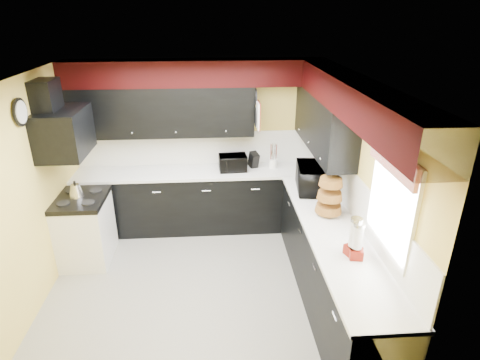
# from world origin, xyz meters

# --- Properties ---
(ground) EXTENTS (3.60, 3.60, 0.00)m
(ground) POSITION_xyz_m (0.00, 0.00, 0.00)
(ground) COLOR gray
(ground) RESTS_ON ground
(wall_back) EXTENTS (3.60, 0.06, 2.50)m
(wall_back) POSITION_xyz_m (0.00, 1.80, 1.25)
(wall_back) COLOR #E0C666
(wall_back) RESTS_ON ground
(wall_right) EXTENTS (0.06, 3.60, 2.50)m
(wall_right) POSITION_xyz_m (1.80, 0.00, 1.25)
(wall_right) COLOR #E0C666
(wall_right) RESTS_ON ground
(wall_left) EXTENTS (0.06, 3.60, 2.50)m
(wall_left) POSITION_xyz_m (-1.80, 0.00, 1.25)
(wall_left) COLOR #E0C666
(wall_left) RESTS_ON ground
(ceiling) EXTENTS (3.60, 3.60, 0.06)m
(ceiling) POSITION_xyz_m (0.00, 0.00, 2.50)
(ceiling) COLOR white
(ceiling) RESTS_ON wall_back
(cab_back) EXTENTS (3.60, 0.60, 0.90)m
(cab_back) POSITION_xyz_m (0.00, 1.50, 0.45)
(cab_back) COLOR black
(cab_back) RESTS_ON ground
(cab_right) EXTENTS (0.60, 3.00, 0.90)m
(cab_right) POSITION_xyz_m (1.50, -0.30, 0.45)
(cab_right) COLOR black
(cab_right) RESTS_ON ground
(counter_back) EXTENTS (3.62, 0.64, 0.04)m
(counter_back) POSITION_xyz_m (0.00, 1.50, 0.92)
(counter_back) COLOR white
(counter_back) RESTS_ON cab_back
(counter_right) EXTENTS (0.64, 3.02, 0.04)m
(counter_right) POSITION_xyz_m (1.50, -0.30, 0.92)
(counter_right) COLOR white
(counter_right) RESTS_ON cab_right
(splash_back) EXTENTS (3.60, 0.02, 0.50)m
(splash_back) POSITION_xyz_m (0.00, 1.79, 1.19)
(splash_back) COLOR white
(splash_back) RESTS_ON counter_back
(splash_right) EXTENTS (0.02, 3.60, 0.50)m
(splash_right) POSITION_xyz_m (1.79, 0.00, 1.19)
(splash_right) COLOR white
(splash_right) RESTS_ON counter_right
(upper_back) EXTENTS (2.60, 0.35, 0.70)m
(upper_back) POSITION_xyz_m (-0.50, 1.62, 1.80)
(upper_back) COLOR black
(upper_back) RESTS_ON wall_back
(upper_right) EXTENTS (0.35, 1.80, 0.70)m
(upper_right) POSITION_xyz_m (1.62, 0.90, 1.80)
(upper_right) COLOR black
(upper_right) RESTS_ON wall_right
(soffit_back) EXTENTS (3.60, 0.36, 0.35)m
(soffit_back) POSITION_xyz_m (0.00, 1.62, 2.33)
(soffit_back) COLOR black
(soffit_back) RESTS_ON wall_back
(soffit_right) EXTENTS (0.36, 3.24, 0.35)m
(soffit_right) POSITION_xyz_m (1.62, -0.18, 2.33)
(soffit_right) COLOR black
(soffit_right) RESTS_ON wall_right
(stove) EXTENTS (0.60, 0.75, 0.86)m
(stove) POSITION_xyz_m (-1.50, 0.75, 0.43)
(stove) COLOR white
(stove) RESTS_ON ground
(cooktop) EXTENTS (0.62, 0.77, 0.06)m
(cooktop) POSITION_xyz_m (-1.50, 0.75, 0.89)
(cooktop) COLOR black
(cooktop) RESTS_ON stove
(hood) EXTENTS (0.50, 0.78, 0.55)m
(hood) POSITION_xyz_m (-1.55, 0.75, 1.78)
(hood) COLOR black
(hood) RESTS_ON wall_left
(hood_duct) EXTENTS (0.24, 0.40, 0.40)m
(hood_duct) POSITION_xyz_m (-1.68, 0.75, 2.20)
(hood_duct) COLOR black
(hood_duct) RESTS_ON wall_left
(window) EXTENTS (0.03, 0.86, 0.96)m
(window) POSITION_xyz_m (1.79, -0.90, 1.55)
(window) COLOR white
(window) RESTS_ON wall_right
(valance) EXTENTS (0.04, 0.88, 0.20)m
(valance) POSITION_xyz_m (1.73, -0.90, 1.95)
(valance) COLOR red
(valance) RESTS_ON wall_right
(pan_top) EXTENTS (0.03, 0.22, 0.40)m
(pan_top) POSITION_xyz_m (0.82, 1.55, 2.00)
(pan_top) COLOR black
(pan_top) RESTS_ON upper_back
(pan_mid) EXTENTS (0.03, 0.28, 0.46)m
(pan_mid) POSITION_xyz_m (0.82, 1.42, 1.75)
(pan_mid) COLOR black
(pan_mid) RESTS_ON upper_back
(pan_low) EXTENTS (0.03, 0.24, 0.42)m
(pan_low) POSITION_xyz_m (0.82, 1.68, 1.72)
(pan_low) COLOR black
(pan_low) RESTS_ON upper_back
(cut_board) EXTENTS (0.03, 0.26, 0.35)m
(cut_board) POSITION_xyz_m (0.83, 1.30, 1.80)
(cut_board) COLOR white
(cut_board) RESTS_ON upper_back
(baskets) EXTENTS (0.27, 0.27, 0.50)m
(baskets) POSITION_xyz_m (1.52, 0.05, 1.18)
(baskets) COLOR brown
(baskets) RESTS_ON upper_right
(clock) EXTENTS (0.03, 0.30, 0.30)m
(clock) POSITION_xyz_m (-1.77, 0.25, 2.15)
(clock) COLOR black
(clock) RESTS_ON wall_left
(deco_plate) EXTENTS (0.03, 0.24, 0.24)m
(deco_plate) POSITION_xyz_m (1.77, -0.35, 2.25)
(deco_plate) COLOR white
(deco_plate) RESTS_ON wall_right
(toaster_oven) EXTENTS (0.42, 0.35, 0.23)m
(toaster_oven) POSITION_xyz_m (0.49, 1.48, 1.06)
(toaster_oven) COLOR black
(toaster_oven) RESTS_ON counter_back
(microwave) EXTENTS (0.48, 0.65, 0.33)m
(microwave) POSITION_xyz_m (1.50, 0.72, 1.11)
(microwave) COLOR black
(microwave) RESTS_ON counter_right
(utensil_crock) EXTENTS (0.16, 0.16, 0.14)m
(utensil_crock) POSITION_xyz_m (1.10, 1.55, 1.01)
(utensil_crock) COLOR white
(utensil_crock) RESTS_ON counter_back
(knife_block) EXTENTS (0.15, 0.18, 0.23)m
(knife_block) POSITION_xyz_m (0.81, 1.57, 1.06)
(knife_block) COLOR black
(knife_block) RESTS_ON counter_back
(kettle) EXTENTS (0.20, 0.20, 0.17)m
(kettle) POSITION_xyz_m (-1.55, 0.78, 1.00)
(kettle) COLOR #B5B5BA
(kettle) RESTS_ON cooktop
(dispenser_a) EXTENTS (0.14, 0.14, 0.34)m
(dispenser_a) POSITION_xyz_m (1.54, -0.84, 1.11)
(dispenser_a) COLOR #5D0B12
(dispenser_a) RESTS_ON counter_right
(dispenser_b) EXTENTS (0.17, 0.17, 0.37)m
(dispenser_b) POSITION_xyz_m (1.53, -0.79, 1.12)
(dispenser_b) COLOR #5C000A
(dispenser_b) RESTS_ON counter_right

